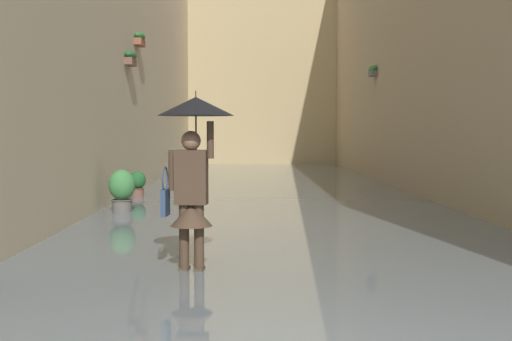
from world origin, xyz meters
The scene contains 6 objects.
ground_plane centered at (0.00, -14.66, 0.00)m, with size 73.32×73.32×0.00m, color slate.
flood_water centered at (0.00, -14.66, 0.04)m, with size 8.27×35.33×0.07m, color slate.
building_facade_far centered at (0.00, -30.23, 5.50)m, with size 11.07×1.80×11.01m, color tan.
person_wading centered at (1.27, -4.00, 1.47)m, with size 0.90×0.90×2.20m.
potted_plant_far_right centered at (3.48, -12.96, 0.40)m, with size 0.42×0.42×0.71m.
potted_plant_mid_right centered at (3.23, -9.66, 0.52)m, with size 0.54×0.54×0.94m.
Camera 1 is at (0.58, 3.71, 1.72)m, focal length 45.78 mm.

